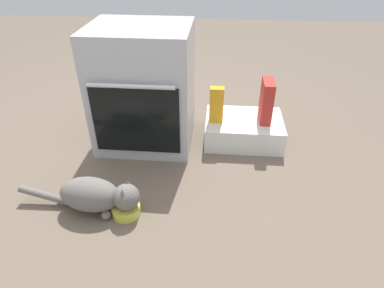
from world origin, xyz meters
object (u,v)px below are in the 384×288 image
Objects in this scene: cereal_box at (266,101)px; food_bowl at (126,209)px; cat at (96,195)px; juice_carton at (217,105)px; pantry_cabinet at (243,129)px; oven at (144,88)px.

food_bowl is at bearing -134.45° from cereal_box.
cat reaches higher than food_bowl.
juice_carton is (0.44, 0.74, 0.25)m from food_bowl.
pantry_cabinet reaches higher than food_bowl.
food_bowl is 0.90m from juice_carton.
cereal_box is at bearing 45.55° from food_bowl.
cereal_box is at bearing 44.82° from cat.
food_bowl is 0.17m from cat.
oven is at bearing 85.29° from cat.
juice_carton is (0.60, 0.73, 0.18)m from cat.
oven reaches higher than food_bowl.
juice_carton is at bearing 1.48° from oven.
food_bowl is at bearing -120.85° from juice_carton.
oven is 1.16× the size of cat.
oven is 0.80m from cereal_box.
food_bowl is (-0.64, -0.78, -0.05)m from pantry_cabinet.
food_bowl is at bearing -0.00° from cat.
cereal_box is at bearing 0.86° from pantry_cabinet.
pantry_cabinet is at bearing 50.80° from food_bowl.
juice_carton is (-0.19, -0.04, 0.20)m from pantry_cabinet.
food_bowl is (0.03, -0.73, -0.36)m from oven.
pantry_cabinet is 0.77× the size of cat.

